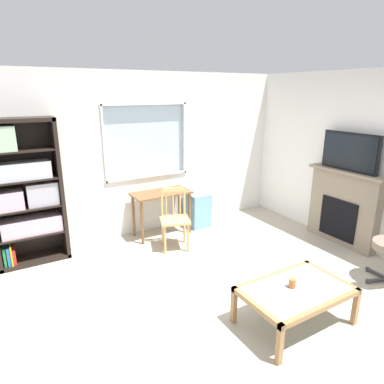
# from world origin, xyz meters

# --- Properties ---
(ground) EXTENTS (5.88, 5.48, 0.02)m
(ground) POSITION_xyz_m (0.00, 0.00, -0.01)
(ground) COLOR #B2A893
(wall_back_with_window) EXTENTS (4.88, 0.15, 2.58)m
(wall_back_with_window) POSITION_xyz_m (0.00, 2.24, 1.26)
(wall_back_with_window) COLOR white
(wall_back_with_window) RESTS_ON ground
(wall_right) EXTENTS (0.12, 4.68, 2.58)m
(wall_right) POSITION_xyz_m (2.50, 0.00, 1.29)
(wall_right) COLOR white
(wall_right) RESTS_ON ground
(bookshelf) EXTENTS (0.90, 0.38, 1.96)m
(bookshelf) POSITION_xyz_m (-1.86, 2.00, 1.01)
(bookshelf) COLOR black
(bookshelf) RESTS_ON ground
(desk_under_window) EXTENTS (0.93, 0.46, 0.73)m
(desk_under_window) POSITION_xyz_m (0.08, 1.89, 0.61)
(desk_under_window) COLOR brown
(desk_under_window) RESTS_ON ground
(wooden_chair) EXTENTS (0.53, 0.52, 0.90)m
(wooden_chair) POSITION_xyz_m (0.05, 1.37, 0.46)
(wooden_chair) COLOR tan
(wooden_chair) RESTS_ON ground
(plastic_drawer_unit) EXTENTS (0.35, 0.40, 0.59)m
(plastic_drawer_unit) POSITION_xyz_m (0.79, 1.94, 0.29)
(plastic_drawer_unit) COLOR #72ADDB
(plastic_drawer_unit) RESTS_ON ground
(fireplace) EXTENTS (0.26, 1.21, 1.15)m
(fireplace) POSITION_xyz_m (2.35, 0.22, 0.58)
(fireplace) COLOR gray
(fireplace) RESTS_ON ground
(tv) EXTENTS (0.06, 0.89, 0.56)m
(tv) POSITION_xyz_m (2.33, 0.22, 1.43)
(tv) COLOR black
(tv) RESTS_ON fireplace
(coffee_table) EXTENTS (1.09, 0.70, 0.41)m
(coffee_table) POSITION_xyz_m (0.27, -0.80, 0.35)
(coffee_table) COLOR #8C9E99
(coffee_table) RESTS_ON ground
(sippy_cup) EXTENTS (0.07, 0.07, 0.09)m
(sippy_cup) POSITION_xyz_m (0.25, -0.77, 0.45)
(sippy_cup) COLOR orange
(sippy_cup) RESTS_ON coffee_table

